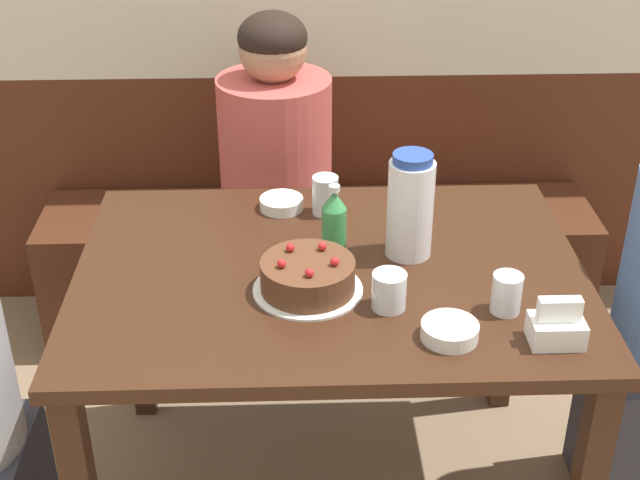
% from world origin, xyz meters
% --- Properties ---
extents(bench_seat, '(1.83, 0.38, 0.45)m').
position_xyz_m(bench_seat, '(0.00, 0.83, 0.22)').
color(bench_seat, '#472314').
rests_on(bench_seat, ground_plane).
extents(dining_table, '(1.19, 0.86, 0.73)m').
position_xyz_m(dining_table, '(0.00, 0.00, 0.63)').
color(dining_table, '#381E11').
rests_on(dining_table, ground_plane).
extents(birthday_cake, '(0.25, 0.25, 0.10)m').
position_xyz_m(birthday_cake, '(-0.05, -0.09, 0.77)').
color(birthday_cake, white).
rests_on(birthday_cake, dining_table).
extents(water_pitcher, '(0.11, 0.11, 0.26)m').
position_xyz_m(water_pitcher, '(0.19, 0.07, 0.86)').
color(water_pitcher, white).
rests_on(water_pitcher, dining_table).
extents(soju_bottle, '(0.06, 0.06, 0.18)m').
position_xyz_m(soju_bottle, '(0.01, 0.08, 0.81)').
color(soju_bottle, '#388E4C').
rests_on(soju_bottle, dining_table).
extents(napkin_holder, '(0.11, 0.08, 0.11)m').
position_xyz_m(napkin_holder, '(0.45, -0.30, 0.77)').
color(napkin_holder, white).
rests_on(napkin_holder, dining_table).
extents(bowl_soup_white, '(0.11, 0.11, 0.03)m').
position_xyz_m(bowl_soup_white, '(-0.11, 0.31, 0.75)').
color(bowl_soup_white, white).
rests_on(bowl_soup_white, dining_table).
extents(bowl_rice_small, '(0.12, 0.12, 0.03)m').
position_xyz_m(bowl_rice_small, '(0.24, -0.28, 0.75)').
color(bowl_rice_small, white).
rests_on(bowl_rice_small, dining_table).
extents(glass_water_tall, '(0.08, 0.08, 0.08)m').
position_xyz_m(glass_water_tall, '(0.12, -0.16, 0.77)').
color(glass_water_tall, silver).
rests_on(glass_water_tall, dining_table).
extents(glass_tumbler_short, '(0.07, 0.07, 0.10)m').
position_xyz_m(glass_tumbler_short, '(-0.00, 0.28, 0.78)').
color(glass_tumbler_short, silver).
rests_on(glass_tumbler_short, dining_table).
extents(glass_shot_small, '(0.07, 0.07, 0.09)m').
position_xyz_m(glass_shot_small, '(0.37, -0.19, 0.77)').
color(glass_shot_small, silver).
rests_on(glass_shot_small, dining_table).
extents(person_teal_shirt, '(0.34, 0.34, 1.15)m').
position_xyz_m(person_teal_shirt, '(-0.13, 0.69, 0.56)').
color(person_teal_shirt, '#33333D').
rests_on(person_teal_shirt, ground_plane).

